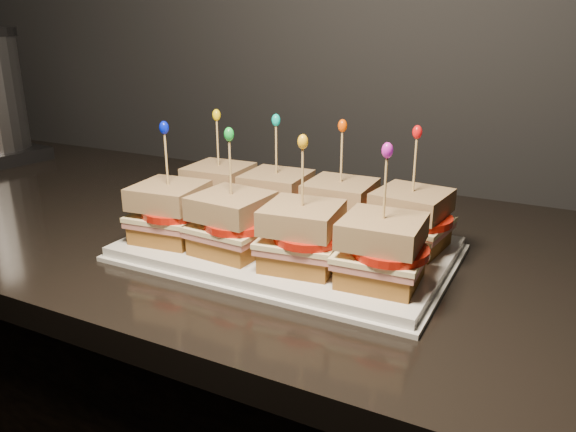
% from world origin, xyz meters
% --- Properties ---
extents(granite_slab, '(2.21, 0.65, 0.03)m').
position_xyz_m(granite_slab, '(0.45, 1.69, 0.93)').
color(granite_slab, black).
rests_on(granite_slab, cabinet).
extents(platter, '(0.41, 0.25, 0.02)m').
position_xyz_m(platter, '(0.52, 1.61, 0.96)').
color(platter, white).
rests_on(platter, granite_slab).
extents(platter_rim, '(0.42, 0.27, 0.01)m').
position_xyz_m(platter_rim, '(0.52, 1.61, 0.95)').
color(platter_rim, white).
rests_on(platter_rim, granite_slab).
extents(sandwich_0_bread_bot, '(0.09, 0.09, 0.02)m').
position_xyz_m(sandwich_0_bread_bot, '(0.37, 1.67, 0.98)').
color(sandwich_0_bread_bot, brown).
rests_on(sandwich_0_bread_bot, platter).
extents(sandwich_0_ham, '(0.10, 0.09, 0.01)m').
position_xyz_m(sandwich_0_ham, '(0.37, 1.67, 0.99)').
color(sandwich_0_ham, '#BD635A').
rests_on(sandwich_0_ham, sandwich_0_bread_bot).
extents(sandwich_0_cheese, '(0.10, 0.09, 0.01)m').
position_xyz_m(sandwich_0_cheese, '(0.37, 1.67, 1.00)').
color(sandwich_0_cheese, '#FFEEAB').
rests_on(sandwich_0_cheese, sandwich_0_ham).
extents(sandwich_0_tomato, '(0.08, 0.08, 0.01)m').
position_xyz_m(sandwich_0_tomato, '(0.38, 1.67, 1.01)').
color(sandwich_0_tomato, red).
rests_on(sandwich_0_tomato, sandwich_0_cheese).
extents(sandwich_0_bread_top, '(0.09, 0.09, 0.03)m').
position_xyz_m(sandwich_0_bread_top, '(0.37, 1.67, 1.03)').
color(sandwich_0_bread_top, brown).
rests_on(sandwich_0_bread_top, sandwich_0_tomato).
extents(sandwich_0_pick, '(0.00, 0.00, 0.09)m').
position_xyz_m(sandwich_0_pick, '(0.37, 1.67, 1.07)').
color(sandwich_0_pick, tan).
rests_on(sandwich_0_pick, sandwich_0_bread_top).
extents(sandwich_0_frill, '(0.01, 0.01, 0.02)m').
position_xyz_m(sandwich_0_frill, '(0.37, 1.67, 1.11)').
color(sandwich_0_frill, yellow).
rests_on(sandwich_0_frill, sandwich_0_pick).
extents(sandwich_1_bread_bot, '(0.09, 0.09, 0.02)m').
position_xyz_m(sandwich_1_bread_bot, '(0.47, 1.67, 0.98)').
color(sandwich_1_bread_bot, brown).
rests_on(sandwich_1_bread_bot, platter).
extents(sandwich_1_ham, '(0.10, 0.09, 0.01)m').
position_xyz_m(sandwich_1_ham, '(0.47, 1.67, 0.99)').
color(sandwich_1_ham, '#BD635A').
rests_on(sandwich_1_ham, sandwich_1_bread_bot).
extents(sandwich_1_cheese, '(0.10, 0.09, 0.01)m').
position_xyz_m(sandwich_1_cheese, '(0.47, 1.67, 1.00)').
color(sandwich_1_cheese, '#FFEEAB').
rests_on(sandwich_1_cheese, sandwich_1_ham).
extents(sandwich_1_tomato, '(0.08, 0.08, 0.01)m').
position_xyz_m(sandwich_1_tomato, '(0.48, 1.67, 1.01)').
color(sandwich_1_tomato, red).
rests_on(sandwich_1_tomato, sandwich_1_cheese).
extents(sandwich_1_bread_top, '(0.09, 0.09, 0.03)m').
position_xyz_m(sandwich_1_bread_top, '(0.47, 1.67, 1.03)').
color(sandwich_1_bread_top, brown).
rests_on(sandwich_1_bread_top, sandwich_1_tomato).
extents(sandwich_1_pick, '(0.00, 0.00, 0.09)m').
position_xyz_m(sandwich_1_pick, '(0.47, 1.67, 1.07)').
color(sandwich_1_pick, tan).
rests_on(sandwich_1_pick, sandwich_1_bread_top).
extents(sandwich_1_frill, '(0.01, 0.01, 0.02)m').
position_xyz_m(sandwich_1_frill, '(0.47, 1.67, 1.11)').
color(sandwich_1_frill, '#04BDAD').
rests_on(sandwich_1_frill, sandwich_1_pick).
extents(sandwich_2_bread_bot, '(0.09, 0.09, 0.02)m').
position_xyz_m(sandwich_2_bread_bot, '(0.57, 1.67, 0.98)').
color(sandwich_2_bread_bot, brown).
rests_on(sandwich_2_bread_bot, platter).
extents(sandwich_2_ham, '(0.09, 0.09, 0.01)m').
position_xyz_m(sandwich_2_ham, '(0.57, 1.67, 0.99)').
color(sandwich_2_ham, '#BD635A').
rests_on(sandwich_2_ham, sandwich_2_bread_bot).
extents(sandwich_2_cheese, '(0.10, 0.09, 0.01)m').
position_xyz_m(sandwich_2_cheese, '(0.57, 1.67, 1.00)').
color(sandwich_2_cheese, '#FFEEAB').
rests_on(sandwich_2_cheese, sandwich_2_ham).
extents(sandwich_2_tomato, '(0.08, 0.08, 0.01)m').
position_xyz_m(sandwich_2_tomato, '(0.58, 1.67, 1.01)').
color(sandwich_2_tomato, red).
rests_on(sandwich_2_tomato, sandwich_2_cheese).
extents(sandwich_2_bread_top, '(0.09, 0.09, 0.03)m').
position_xyz_m(sandwich_2_bread_top, '(0.57, 1.67, 1.03)').
color(sandwich_2_bread_top, brown).
rests_on(sandwich_2_bread_top, sandwich_2_tomato).
extents(sandwich_2_pick, '(0.00, 0.00, 0.09)m').
position_xyz_m(sandwich_2_pick, '(0.57, 1.67, 1.07)').
color(sandwich_2_pick, tan).
rests_on(sandwich_2_pick, sandwich_2_bread_top).
extents(sandwich_2_frill, '(0.01, 0.01, 0.02)m').
position_xyz_m(sandwich_2_frill, '(0.57, 1.67, 1.11)').
color(sandwich_2_frill, '#E84801').
rests_on(sandwich_2_frill, sandwich_2_pick).
extents(sandwich_3_bread_bot, '(0.09, 0.09, 0.02)m').
position_xyz_m(sandwich_3_bread_bot, '(0.66, 1.67, 0.98)').
color(sandwich_3_bread_bot, brown).
rests_on(sandwich_3_bread_bot, platter).
extents(sandwich_3_ham, '(0.10, 0.10, 0.01)m').
position_xyz_m(sandwich_3_ham, '(0.66, 1.67, 0.99)').
color(sandwich_3_ham, '#BD635A').
rests_on(sandwich_3_ham, sandwich_3_bread_bot).
extents(sandwich_3_cheese, '(0.10, 0.10, 0.01)m').
position_xyz_m(sandwich_3_cheese, '(0.66, 1.67, 1.00)').
color(sandwich_3_cheese, '#FFEEAB').
rests_on(sandwich_3_cheese, sandwich_3_ham).
extents(sandwich_3_tomato, '(0.08, 0.08, 0.01)m').
position_xyz_m(sandwich_3_tomato, '(0.68, 1.67, 1.01)').
color(sandwich_3_tomato, red).
rests_on(sandwich_3_tomato, sandwich_3_cheese).
extents(sandwich_3_bread_top, '(0.09, 0.09, 0.03)m').
position_xyz_m(sandwich_3_bread_top, '(0.66, 1.67, 1.03)').
color(sandwich_3_bread_top, brown).
rests_on(sandwich_3_bread_top, sandwich_3_tomato).
extents(sandwich_3_pick, '(0.00, 0.00, 0.09)m').
position_xyz_m(sandwich_3_pick, '(0.66, 1.67, 1.07)').
color(sandwich_3_pick, tan).
rests_on(sandwich_3_pick, sandwich_3_bread_top).
extents(sandwich_3_frill, '(0.01, 0.01, 0.02)m').
position_xyz_m(sandwich_3_frill, '(0.66, 1.67, 1.11)').
color(sandwich_3_frill, red).
rests_on(sandwich_3_frill, sandwich_3_pick).
extents(sandwich_4_bread_bot, '(0.09, 0.09, 0.02)m').
position_xyz_m(sandwich_4_bread_bot, '(0.37, 1.56, 0.98)').
color(sandwich_4_bread_bot, brown).
rests_on(sandwich_4_bread_bot, platter).
extents(sandwich_4_ham, '(0.10, 0.10, 0.01)m').
position_xyz_m(sandwich_4_ham, '(0.37, 1.56, 0.99)').
color(sandwich_4_ham, '#BD635A').
rests_on(sandwich_4_ham, sandwich_4_bread_bot).
extents(sandwich_4_cheese, '(0.10, 0.10, 0.01)m').
position_xyz_m(sandwich_4_cheese, '(0.37, 1.56, 1.00)').
color(sandwich_4_cheese, '#FFEEAB').
rests_on(sandwich_4_cheese, sandwich_4_ham).
extents(sandwich_4_tomato, '(0.08, 0.08, 0.01)m').
position_xyz_m(sandwich_4_tomato, '(0.38, 1.55, 1.01)').
color(sandwich_4_tomato, red).
rests_on(sandwich_4_tomato, sandwich_4_cheese).
extents(sandwich_4_bread_top, '(0.09, 0.09, 0.03)m').
position_xyz_m(sandwich_4_bread_top, '(0.37, 1.56, 1.03)').
color(sandwich_4_bread_top, brown).
rests_on(sandwich_4_bread_top, sandwich_4_tomato).
extents(sandwich_4_pick, '(0.00, 0.00, 0.09)m').
position_xyz_m(sandwich_4_pick, '(0.37, 1.56, 1.07)').
color(sandwich_4_pick, tan).
rests_on(sandwich_4_pick, sandwich_4_bread_top).
extents(sandwich_4_frill, '(0.01, 0.01, 0.02)m').
position_xyz_m(sandwich_4_frill, '(0.37, 1.56, 1.11)').
color(sandwich_4_frill, '#0413D6').
rests_on(sandwich_4_frill, sandwich_4_pick).
extents(sandwich_5_bread_bot, '(0.09, 0.09, 0.02)m').
position_xyz_m(sandwich_5_bread_bot, '(0.47, 1.56, 0.98)').
color(sandwich_5_bread_bot, brown).
rests_on(sandwich_5_bread_bot, platter).
extents(sandwich_5_ham, '(0.10, 0.09, 0.01)m').
position_xyz_m(sandwich_5_ham, '(0.47, 1.56, 0.99)').
color(sandwich_5_ham, '#BD635A').
rests_on(sandwich_5_ham, sandwich_5_bread_bot).
extents(sandwich_5_cheese, '(0.10, 0.10, 0.01)m').
position_xyz_m(sandwich_5_cheese, '(0.47, 1.56, 1.00)').
color(sandwich_5_cheese, '#FFEEAB').
rests_on(sandwich_5_cheese, sandwich_5_ham).
extents(sandwich_5_tomato, '(0.08, 0.08, 0.01)m').
position_xyz_m(sandwich_5_tomato, '(0.48, 1.55, 1.01)').
color(sandwich_5_tomato, red).
rests_on(sandwich_5_tomato, sandwich_5_cheese).
extents(sandwich_5_bread_top, '(0.09, 0.09, 0.03)m').
position_xyz_m(sandwich_5_bread_top, '(0.47, 1.56, 1.03)').
color(sandwich_5_bread_top, brown).
rests_on(sandwich_5_bread_top, sandwich_5_tomato).
extents(sandwich_5_pick, '(0.00, 0.00, 0.09)m').
position_xyz_m(sandwich_5_pick, '(0.47, 1.56, 1.07)').
color(sandwich_5_pick, tan).
rests_on(sandwich_5_pick, sandwich_5_bread_top).
extents(sandwich_5_frill, '(0.01, 0.01, 0.02)m').
position_xyz_m(sandwich_5_frill, '(0.47, 1.56, 1.11)').
color(sandwich_5_frill, green).
rests_on(sandwich_5_frill, sandwich_5_pick).
extents(sandwich_6_bread_bot, '(0.09, 0.09, 0.02)m').
position_xyz_m(sandwich_6_bread_bot, '(0.57, 1.56, 0.98)').
color(sandwich_6_bread_bot, brown).
rests_on(sandwich_6_bread_bot, platter).
extents(sandwich_6_ham, '(0.10, 0.10, 0.01)m').
position_xyz_m(sandwich_6_ham, '(0.57, 1.56, 0.99)').
color(sandwich_6_ham, '#BD635A').
rests_on(sandwich_6_ham, sandwich_6_bread_bot).
extents(sandwich_6_cheese, '(0.10, 0.10, 0.01)m').
position_xyz_m(sandwich_6_cheese, '(0.57, 1.56, 1.00)').
color(sandwich_6_cheese, '#FFEEAB').
rests_on(sandwich_6_cheese, sandwich_6_ham).
extents(sandwich_6_tomato, '(0.08, 0.08, 0.01)m').
position_xyz_m(sandwich_6_tomato, '(0.58, 1.55, 1.01)').
color(sandwich_6_tomato, red).
rests_on(sandwich_6_tomato, sandwich_6_cheese).
extents(sandwich_6_bread_top, '(0.09, 0.09, 0.03)m').
position_xyz_m(sandwich_6_bread_top, '(0.57, 1.56, 1.03)').
color(sandwich_6_bread_top, brown).
rests_on(sandwich_6_bread_top, sandwich_6_tomato).
extents(sandwich_6_pick, '(0.00, 0.00, 0.09)m').
position_xyz_m(sandwich_6_pick, '(0.57, 1.56, 1.07)').
color(sandwich_6_pick, tan).
rests_on(sandwich_6_pick, sandwich_6_bread_top).
extents(sandwich_6_frill, '(0.01, 0.01, 0.02)m').
position_xyz_m(sandwich_6_frill, '(0.57, 1.56, 1.11)').
color(sandwich_6_frill, '#F5AD14').
rests_on(sandwich_6_frill, sandwich_6_pick).
extents(sandwich_7_bread_bot, '(0.09, 0.09, 0.02)m').
position_xyz_m(sandwich_7_bread_bot, '(0.66, 1.56, 0.98)').
color(sandwich_7_bread_bot, brown).
rests_on(sandwich_7_bread_bot, platter).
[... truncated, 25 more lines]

